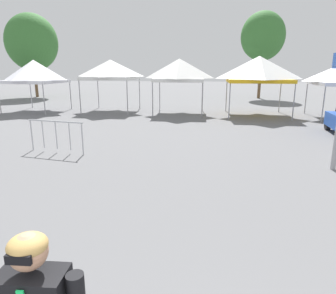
# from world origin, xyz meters

# --- Properties ---
(canopy_tent_right_of_center) EXTENTS (3.49, 3.49, 3.29)m
(canopy_tent_right_of_center) POSITION_xyz_m (-10.79, 18.66, 2.56)
(canopy_tent_right_of_center) COLOR #9E9EA3
(canopy_tent_right_of_center) RESTS_ON ground
(canopy_tent_far_left) EXTENTS (3.26, 3.26, 3.29)m
(canopy_tent_far_left) POSITION_xyz_m (-5.99, 19.49, 2.67)
(canopy_tent_far_left) COLOR #9E9EA3
(canopy_tent_far_left) RESTS_ON ground
(canopy_tent_left_of_center) EXTENTS (3.08, 3.08, 3.33)m
(canopy_tent_left_of_center) POSITION_xyz_m (-1.44, 18.92, 2.65)
(canopy_tent_left_of_center) COLOR #9E9EA3
(canopy_tent_left_of_center) RESTS_ON ground
(canopy_tent_far_right) EXTENTS (3.56, 3.56, 3.45)m
(canopy_tent_far_right) POSITION_xyz_m (3.22, 18.67, 2.70)
(canopy_tent_far_right) COLOR #9E9EA3
(canopy_tent_far_right) RESTS_ON ground
(tree_behind_tents_center) EXTENTS (4.84, 4.84, 7.86)m
(tree_behind_tents_center) POSITION_xyz_m (-16.68, 28.61, 5.19)
(tree_behind_tents_center) COLOR brown
(tree_behind_tents_center) RESTS_ON ground
(tree_behind_tents_right) EXTENTS (3.97, 3.97, 7.81)m
(tree_behind_tents_right) POSITION_xyz_m (5.07, 30.22, 5.61)
(tree_behind_tents_right) COLOR brown
(tree_behind_tents_right) RESTS_ON ground
(crowd_barrier_by_lift) EXTENTS (2.08, 0.42, 1.08)m
(crowd_barrier_by_lift) POSITION_xyz_m (-4.56, 9.11, 0.75)
(crowd_barrier_by_lift) COLOR #B7BABF
(crowd_barrier_by_lift) RESTS_ON ground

